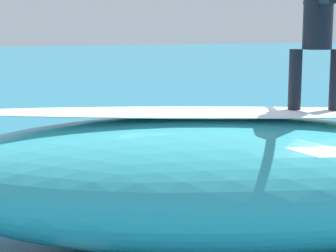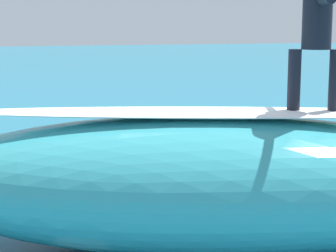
{
  "view_description": "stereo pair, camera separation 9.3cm",
  "coord_description": "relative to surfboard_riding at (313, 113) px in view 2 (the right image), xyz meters",
  "views": [
    {
      "loc": [
        2.72,
        8.86,
        2.94
      ],
      "look_at": [
        0.21,
        0.12,
        1.37
      ],
      "focal_mm": 66.72,
      "sensor_mm": 36.0,
      "label": 1
    },
    {
      "loc": [
        2.63,
        8.88,
        2.94
      ],
      "look_at": [
        0.21,
        0.12,
        1.37
      ],
      "focal_mm": 66.72,
      "sensor_mm": 36.0,
      "label": 2
    }
  ],
  "objects": [
    {
      "name": "ground_plane",
      "position": [
        1.15,
        -1.98,
        -1.78
      ],
      "size": [
        120.0,
        120.0,
        0.0
      ],
      "primitive_type": "plane",
      "color": "teal"
    },
    {
      "name": "surfboard_paddling",
      "position": [
        2.72,
        -3.73,
        -1.73
      ],
      "size": [
        2.26,
        0.72,
        0.1
      ],
      "primitive_type": "ellipsoid",
      "rotation": [
        0.0,
        0.0,
        3.04
      ],
      "color": "yellow",
      "rests_on": "ground_plane"
    },
    {
      "name": "surfer_paddling",
      "position": [
        2.84,
        -3.74,
        -1.56
      ],
      "size": [
        1.58,
        0.41,
        0.28
      ],
      "rotation": [
        0.0,
        0.0,
        3.04
      ],
      "color": "black",
      "rests_on": "surfboard_paddling"
    },
    {
      "name": "wave_foam_lip",
      "position": [
        1.25,
        -0.37,
        0.0
      ],
      "size": [
        6.37,
        2.69,
        0.08
      ],
      "primitive_type": "ellipsoid",
      "rotation": [
        0.0,
        0.0,
        -0.29
      ],
      "color": "white",
      "rests_on": "wave_crest"
    },
    {
      "name": "wave_crest",
      "position": [
        1.25,
        -0.37,
        -0.91
      ],
      "size": [
        7.93,
        4.61,
        1.74
      ],
      "primitive_type": "ellipsoid",
      "rotation": [
        0.0,
        0.0,
        -0.29
      ],
      "color": "teal",
      "rests_on": "ground_plane"
    },
    {
      "name": "surfboard_riding",
      "position": [
        0.0,
        0.0,
        0.0
      ],
      "size": [
        2.22,
        1.17,
        0.07
      ],
      "primitive_type": "ellipsoid",
      "rotation": [
        0.0,
        0.0,
        -0.32
      ],
      "color": "yellow",
      "rests_on": "wave_crest"
    },
    {
      "name": "surfer_riding",
      "position": [
        -0.0,
        0.0,
        1.01
      ],
      "size": [
        0.64,
        1.53,
        1.67
      ],
      "rotation": [
        0.0,
        0.0,
        -0.32
      ],
      "color": "black",
      "rests_on": "surfboard_riding"
    }
  ]
}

